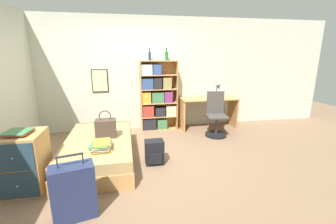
# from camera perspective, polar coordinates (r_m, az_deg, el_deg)

# --- Properties ---
(ground_plane) EXTENTS (14.00, 14.00, 0.00)m
(ground_plane) POSITION_cam_1_polar(r_m,az_deg,el_deg) (4.05, -7.77, -11.41)
(ground_plane) COLOR #84664C
(wall_back) EXTENTS (10.00, 0.09, 2.60)m
(wall_back) POSITION_cam_1_polar(r_m,az_deg,el_deg) (5.36, -9.32, 9.36)
(wall_back) COLOR beige
(wall_back) RESTS_ON ground_plane
(bed) EXTENTS (1.08, 1.93, 0.40)m
(bed) POSITION_cam_1_polar(r_m,az_deg,el_deg) (4.01, -16.98, -9.09)
(bed) COLOR tan
(bed) RESTS_ON ground_plane
(handbag) EXTENTS (0.33, 0.23, 0.46)m
(handbag) POSITION_cam_1_polar(r_m,az_deg,el_deg) (3.92, -15.52, -3.93)
(handbag) COLOR #47382D
(handbag) RESTS_ON bed
(book_stack_on_bed) EXTENTS (0.33, 0.39, 0.12)m
(book_stack_on_bed) POSITION_cam_1_polar(r_m,az_deg,el_deg) (3.45, -16.58, -8.24)
(book_stack_on_bed) COLOR gold
(book_stack_on_bed) RESTS_ON bed
(suitcase) EXTENTS (0.49, 0.34, 0.75)m
(suitcase) POSITION_cam_1_polar(r_m,az_deg,el_deg) (2.77, -22.80, -18.19)
(suitcase) COLOR navy
(suitcase) RESTS_ON ground_plane
(dresser) EXTENTS (0.51, 0.58, 0.78)m
(dresser) POSITION_cam_1_polar(r_m,az_deg,el_deg) (3.55, -32.61, -10.60)
(dresser) COLOR tan
(dresser) RESTS_ON ground_plane
(magazine_pile_on_dresser) EXTENTS (0.33, 0.33, 0.05)m
(magazine_pile_on_dresser) POSITION_cam_1_polar(r_m,az_deg,el_deg) (3.40, -33.79, -4.34)
(magazine_pile_on_dresser) COLOR #7A336B
(magazine_pile_on_dresser) RESTS_ON dresser
(bookcase) EXTENTS (0.85, 0.31, 1.62)m
(bookcase) POSITION_cam_1_polar(r_m,az_deg,el_deg) (5.27, -2.91, 3.52)
(bookcase) COLOR tan
(bookcase) RESTS_ON ground_plane
(bottle_green) EXTENTS (0.06, 0.06, 0.26)m
(bottle_green) POSITION_cam_1_polar(r_m,az_deg,el_deg) (5.21, -4.68, 14.02)
(bottle_green) COLOR navy
(bottle_green) RESTS_ON bookcase
(bottle_brown) EXTENTS (0.08, 0.08, 0.27)m
(bottle_brown) POSITION_cam_1_polar(r_m,az_deg,el_deg) (5.25, -0.38, 14.10)
(bottle_brown) COLOR #1E6B2D
(bottle_brown) RESTS_ON bookcase
(desk) EXTENTS (1.34, 0.57, 0.75)m
(desk) POSITION_cam_1_polar(r_m,az_deg,el_deg) (5.51, 10.14, 1.34)
(desk) COLOR tan
(desk) RESTS_ON ground_plane
(desk_lamp) EXTENTS (0.21, 0.16, 0.37)m
(desk_lamp) POSITION_cam_1_polar(r_m,az_deg,el_deg) (5.51, 12.65, 5.97)
(desk_lamp) COLOR navy
(desk_lamp) RESTS_ON desk
(desk_chair) EXTENTS (0.48, 0.48, 0.97)m
(desk_chair) POSITION_cam_1_polar(r_m,az_deg,el_deg) (5.08, 12.05, -2.39)
(desk_chair) COLOR black
(desk_chair) RESTS_ON ground_plane
(backpack) EXTENTS (0.30, 0.25, 0.40)m
(backpack) POSITION_cam_1_polar(r_m,az_deg,el_deg) (3.75, -3.46, -10.17)
(backpack) COLOR black
(backpack) RESTS_ON ground_plane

